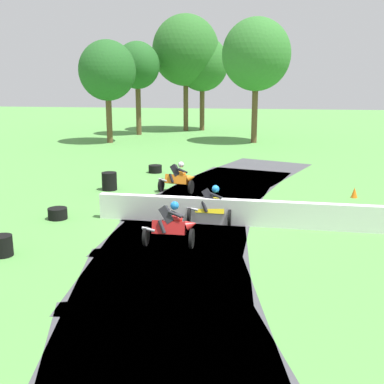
{
  "coord_description": "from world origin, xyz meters",
  "views": [
    {
      "loc": [
        2.48,
        -16.08,
        5.01
      ],
      "look_at": [
        0.07,
        0.79,
        0.9
      ],
      "focal_mm": 45.27,
      "sensor_mm": 36.0,
      "label": 1
    }
  ],
  "objects": [
    {
      "name": "ground_plane",
      "position": [
        0.0,
        0.0,
        0.0
      ],
      "size": [
        120.0,
        120.0,
        0.0
      ],
      "primitive_type": "plane",
      "color": "#569947"
    },
    {
      "name": "tire_stack_near",
      "position": [
        -3.0,
        8.56,
        0.2
      ],
      "size": [
        0.7,
        0.7,
        0.4
      ],
      "color": "black",
      "rests_on": "ground"
    },
    {
      "name": "motorcycle_chase_yellow",
      "position": [
        0.91,
        -0.02,
        0.63
      ],
      "size": [
        1.7,
        0.92,
        1.42
      ],
      "color": "black",
      "rests_on": "ground"
    },
    {
      "name": "track_asphalt",
      "position": [
        0.74,
        -0.03,
        0.0
      ],
      "size": [
        7.89,
        27.69,
        0.01
      ],
      "color": "#47474C",
      "rests_on": "ground"
    },
    {
      "name": "tree_mid_rise",
      "position": [
        -4.48,
        28.66,
        7.2
      ],
      "size": [
        6.01,
        6.01,
        10.37
      ],
      "color": "brown",
      "rests_on": "ground"
    },
    {
      "name": "tree_distant",
      "position": [
        -8.96,
        19.6,
        5.35
      ],
      "size": [
        4.23,
        4.23,
        7.6
      ],
      "color": "brown",
      "rests_on": "ground"
    },
    {
      "name": "motorcycle_lead_orange",
      "position": [
        -1.04,
        4.39,
        0.64
      ],
      "size": [
        1.71,
        1.01,
        1.43
      ],
      "color": "black",
      "rests_on": "ground"
    },
    {
      "name": "motorcycle_trailing_red",
      "position": [
        -0.08,
        -2.46,
        0.64
      ],
      "size": [
        1.69,
        0.82,
        1.43
      ],
      "color": "black",
      "rests_on": "ground"
    },
    {
      "name": "tree_far_left",
      "position": [
        -3.02,
        29.19,
        6.03
      ],
      "size": [
        4.72,
        4.72,
        8.54
      ],
      "color": "brown",
      "rests_on": "ground"
    },
    {
      "name": "tire_stack_mid_b",
      "position": [
        -4.64,
        -0.27,
        0.2
      ],
      "size": [
        0.68,
        0.68,
        0.4
      ],
      "color": "black",
      "rests_on": "ground"
    },
    {
      "name": "tree_behind_barrier",
      "position": [
        1.95,
        21.18,
        6.5
      ],
      "size": [
        5.06,
        5.06,
        9.18
      ],
      "color": "brown",
      "rests_on": "ground"
    },
    {
      "name": "traffic_cone",
      "position": [
        6.46,
        4.46,
        0.22
      ],
      "size": [
        0.28,
        0.28,
        0.44
      ],
      "primitive_type": "cone",
      "color": "orange",
      "rests_on": "ground"
    },
    {
      "name": "safety_barrier",
      "position": [
        5.05,
        -0.22,
        0.45
      ],
      "size": [
        16.42,
        1.02,
        0.9
      ],
      "primitive_type": "cube",
      "rotation": [
        0.0,
        0.0,
        4.67
      ],
      "color": "white",
      "rests_on": "ground"
    },
    {
      "name": "tree_far_right",
      "position": [
        -8.02,
        24.93,
        5.81
      ],
      "size": [
        3.75,
        3.75,
        7.83
      ],
      "color": "brown",
      "rests_on": "ground"
    },
    {
      "name": "tire_stack_far",
      "position": [
        -4.7,
        -3.97,
        0.3
      ],
      "size": [
        0.58,
        0.58,
        0.6
      ],
      "color": "black",
      "rests_on": "ground"
    },
    {
      "name": "tire_stack_mid_a",
      "position": [
        -4.18,
        4.37,
        0.4
      ],
      "size": [
        0.67,
        0.67,
        0.8
      ],
      "color": "black",
      "rests_on": "ground"
    }
  ]
}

